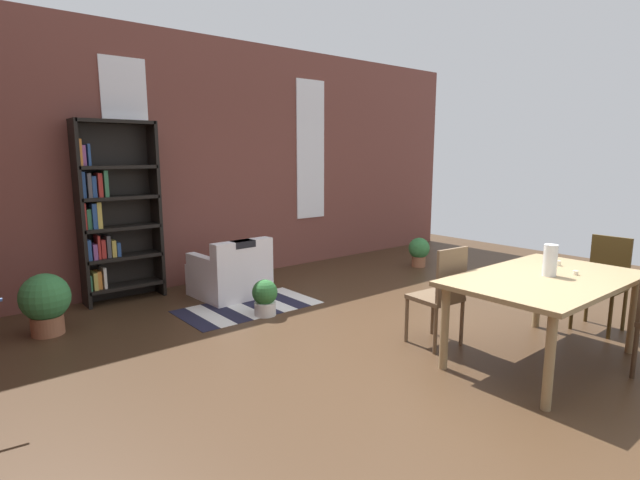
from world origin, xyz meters
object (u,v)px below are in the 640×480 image
(vase_on_table, at_px, (550,260))
(potted_plant_by_shelf, at_px, (419,250))
(dining_chair_far_left, at_px, (441,293))
(dining_table, at_px, (545,286))
(potted_plant_corner, at_px, (265,297))
(armchair_white, at_px, (231,275))
(dining_chair_head_right, at_px, (604,280))
(bookshelf_tall, at_px, (113,213))
(potted_plant_window, at_px, (45,301))

(vase_on_table, bearing_deg, potted_plant_by_shelf, 56.43)
(vase_on_table, xyz_separation_m, potted_plant_by_shelf, (1.99, 3.00, -0.63))
(dining_chair_far_left, bearing_deg, dining_table, -62.01)
(potted_plant_by_shelf, distance_m, potted_plant_corner, 3.25)
(armchair_white, relative_size, potted_plant_by_shelf, 1.80)
(dining_table, bearing_deg, dining_chair_head_right, -0.01)
(dining_table, bearing_deg, potted_plant_by_shelf, 55.81)
(dining_chair_head_right, bearing_deg, bookshelf_tall, 130.17)
(potted_plant_window, bearing_deg, dining_table, -47.29)
(bookshelf_tall, xyz_separation_m, potted_plant_corner, (1.08, -1.62, -0.87))
(bookshelf_tall, bearing_deg, potted_plant_by_shelf, -15.17)
(dining_table, bearing_deg, dining_chair_far_left, 117.99)
(dining_chair_far_left, bearing_deg, potted_plant_window, 135.98)
(armchair_white, bearing_deg, bookshelf_tall, 148.40)
(armchair_white, relative_size, potted_plant_corner, 2.06)
(potted_plant_by_shelf, distance_m, potted_plant_window, 5.23)
(dining_table, bearing_deg, armchair_white, 107.56)
(dining_chair_head_right, xyz_separation_m, bookshelf_tall, (-3.52, 4.17, 0.57))
(dining_chair_far_left, bearing_deg, vase_on_table, -59.32)
(bookshelf_tall, height_order, armchair_white, bookshelf_tall)
(dining_chair_far_left, height_order, potted_plant_corner, dining_chair_far_left)
(bookshelf_tall, distance_m, armchair_white, 1.58)
(dining_chair_head_right, bearing_deg, potted_plant_by_shelf, 75.49)
(bookshelf_tall, bearing_deg, dining_table, -61.58)
(armchair_white, relative_size, potted_plant_window, 1.35)
(vase_on_table, distance_m, potted_plant_window, 4.74)
(dining_table, distance_m, dining_chair_far_left, 0.88)
(vase_on_table, xyz_separation_m, potted_plant_corner, (-1.23, 2.55, -0.68))
(dining_table, relative_size, dining_chair_far_left, 1.87)
(bookshelf_tall, xyz_separation_m, armchair_white, (1.16, -0.72, -0.80))
(potted_plant_by_shelf, xyz_separation_m, potted_plant_corner, (-3.22, -0.45, -0.05))
(vase_on_table, height_order, dining_chair_far_left, vase_on_table)
(dining_table, bearing_deg, bookshelf_tall, 118.42)
(vase_on_table, distance_m, armchair_white, 3.69)
(armchair_white, xyz_separation_m, potted_plant_by_shelf, (3.13, -0.45, -0.02))
(armchair_white, bearing_deg, vase_on_table, -71.73)
(vase_on_table, height_order, dining_chair_head_right, vase_on_table)
(vase_on_table, relative_size, dining_chair_head_right, 0.29)
(vase_on_table, bearing_deg, potted_plant_window, 133.13)
(dining_chair_far_left, relative_size, dining_chair_head_right, 1.00)
(dining_chair_far_left, xyz_separation_m, dining_chair_head_right, (1.67, -0.76, 0.00))
(potted_plant_corner, height_order, potted_plant_window, potted_plant_window)
(dining_chair_head_right, distance_m, potted_plant_window, 5.62)
(dining_chair_head_right, height_order, potted_plant_window, dining_chair_head_right)
(potted_plant_corner, xyz_separation_m, potted_plant_window, (-2.00, 0.89, 0.13))
(dining_chair_head_right, xyz_separation_m, potted_plant_by_shelf, (0.78, 3.00, -0.25))
(dining_chair_head_right, bearing_deg, dining_table, 179.99)
(vase_on_table, height_order, potted_plant_by_shelf, vase_on_table)
(dining_table, xyz_separation_m, potted_plant_window, (-3.17, 3.44, -0.33))
(potted_plant_corner, bearing_deg, potted_plant_window, 155.97)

